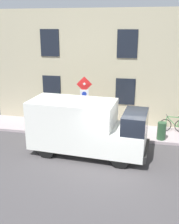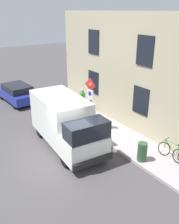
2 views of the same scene
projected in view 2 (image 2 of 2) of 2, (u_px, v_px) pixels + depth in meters
ground_plane at (64, 163)px, 11.46m from camera, size 80.00×80.00×0.00m
sidewalk_slab at (124, 139)px, 13.41m from camera, size 2.18×17.95×0.14m
building_facade at (147, 78)px, 12.92m from camera, size 0.75×15.95×6.58m
sign_post_stacked at (90, 97)px, 13.62m from camera, size 0.19×0.55×2.99m
delivery_van at (65, 121)px, 12.57m from camera, size 2.39×5.46×2.50m
parked_hatchback at (17, 93)px, 18.85m from camera, size 2.02×4.11×1.38m
bicycle_green at (174, 152)px, 11.38m from camera, size 0.48×1.72×0.89m
pedestrian at (82, 100)px, 16.30m from camera, size 0.35×0.45×1.72m
litter_bin at (142, 152)px, 11.27m from camera, size 0.44×0.44×0.90m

